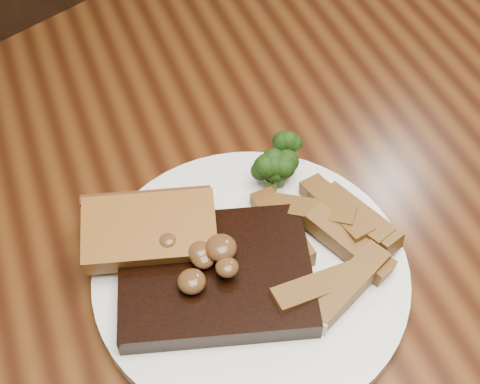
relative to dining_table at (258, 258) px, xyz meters
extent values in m
cube|color=#46240E|center=(0.00, 0.00, 0.07)|extent=(1.60, 0.90, 0.04)
cube|color=black|center=(-0.16, 0.63, -0.18)|extent=(0.59, 0.59, 0.04)
cylinder|color=black|center=(-0.05, 0.87, -0.43)|extent=(0.04, 0.04, 0.45)
cylinder|color=black|center=(0.08, 0.53, -0.43)|extent=(0.04, 0.04, 0.45)
cylinder|color=black|center=(-0.26, 0.39, -0.43)|extent=(0.04, 0.04, 0.45)
cube|color=black|center=(-0.08, 0.44, 0.08)|extent=(0.44, 0.19, 0.48)
cylinder|color=white|center=(-0.04, -0.07, 0.10)|extent=(0.34, 0.34, 0.01)
cube|color=black|center=(-0.08, -0.08, 0.12)|extent=(0.20, 0.18, 0.03)
cube|color=#C5B698|center=(-0.08, -0.14, 0.11)|extent=(0.15, 0.05, 0.02)
cube|color=brown|center=(-0.12, -0.02, 0.12)|extent=(0.14, 0.10, 0.03)
camera|label=1|loc=(-0.17, -0.39, 0.64)|focal=50.00mm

